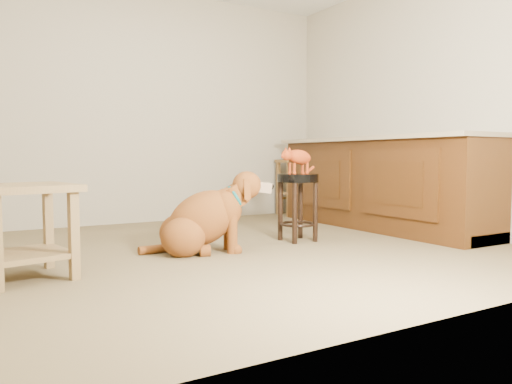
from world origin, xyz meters
TOP-DOWN VIEW (x-y plane):
  - floor at (0.00, 0.00)m, footprint 4.50×4.00m
  - room_shell at (0.00, 0.00)m, footprint 4.54×4.04m
  - cabinet_run at (1.94, 0.30)m, footprint 0.70×2.56m
  - padded_stool at (0.76, 0.08)m, footprint 0.36×0.36m
  - wood_stool at (1.85, 1.70)m, footprint 0.43×0.43m
  - side_table at (-1.45, -0.22)m, footprint 0.65×0.65m
  - golden_retriever at (-0.17, 0.01)m, footprint 1.00×0.62m
  - tabby_kitten at (0.75, 0.08)m, footprint 0.41×0.15m

SIDE VIEW (x-z plane):
  - floor at x=0.00m, z-range -0.01..0.01m
  - golden_retriever at x=-0.17m, z-range -0.09..0.58m
  - wood_stool at x=1.85m, z-range 0.01..0.72m
  - side_table at x=-1.45m, z-range 0.09..0.66m
  - padded_stool at x=0.76m, z-range 0.12..0.71m
  - cabinet_run at x=1.94m, z-range -0.03..0.91m
  - tabby_kitten at x=0.75m, z-range 0.60..0.86m
  - room_shell at x=0.00m, z-range 0.37..2.99m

